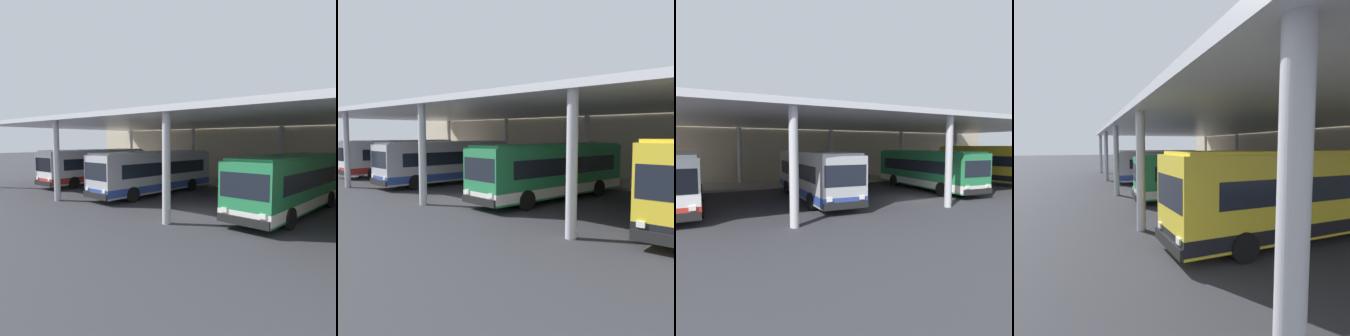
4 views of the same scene
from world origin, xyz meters
TOP-DOWN VIEW (x-y plane):
  - ground_plane at (0.00, 0.00)m, footprint 200.00×200.00m
  - platform_kerb at (0.00, 11.75)m, footprint 42.00×4.50m
  - station_building_facade at (0.00, 15.00)m, footprint 48.00×1.60m
  - canopy_shelter at (0.00, 5.50)m, footprint 40.00×17.00m
  - bus_nearest_bay at (-14.01, 4.45)m, footprint 2.84×10.57m
  - bus_second_bay at (-5.93, 3.48)m, footprint 3.23×10.68m
  - bus_middle_bay at (3.90, 3.46)m, footprint 3.27×10.68m
  - bench_waiting at (-1.65, 11.82)m, footprint 1.80×0.45m
  - trash_bin at (2.28, 11.82)m, footprint 0.52×0.52m

SIDE VIEW (x-z plane):
  - ground_plane at x=0.00m, z-range 0.00..0.00m
  - platform_kerb at x=0.00m, z-range 0.00..0.18m
  - bench_waiting at x=-1.65m, z-range 0.20..1.12m
  - trash_bin at x=2.28m, z-range 0.19..1.17m
  - bus_nearest_bay at x=-14.01m, z-range 0.07..3.24m
  - bus_second_bay at x=-5.93m, z-range 0.07..3.24m
  - bus_middle_bay at x=3.90m, z-range 0.07..3.24m
  - station_building_facade at x=0.00m, z-range 0.00..6.81m
  - canopy_shelter at x=0.00m, z-range 2.52..8.07m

